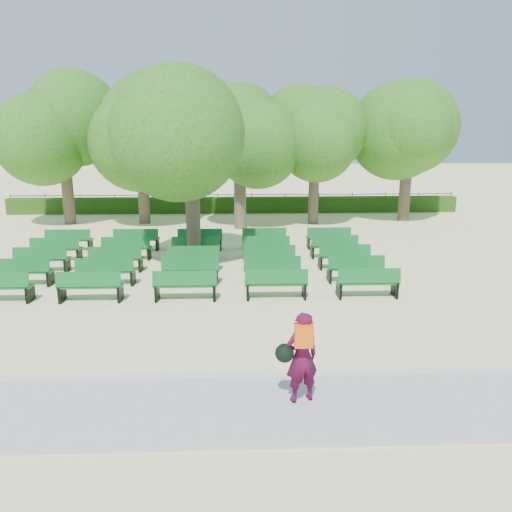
{
  "coord_description": "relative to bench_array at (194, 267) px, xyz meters",
  "views": [
    {
      "loc": [
        0.1,
        -14.97,
        4.58
      ],
      "look_at": [
        0.65,
        -1.0,
        1.1
      ],
      "focal_mm": 35.0,
      "sensor_mm": 36.0,
      "label": 1
    }
  ],
  "objects": [
    {
      "name": "bench_array",
      "position": [
        0.0,
        0.0,
        0.0
      ],
      "size": [
        1.77,
        0.59,
        1.11
      ],
      "rotation": [
        0.0,
        0.0,
        -0.02
      ],
      "color": "#116224",
      "rests_on": "ground"
    },
    {
      "name": "paving",
      "position": [
        1.36,
        -8.92,
        -0.06
      ],
      "size": [
        30.0,
        2.2,
        0.06
      ],
      "primitive_type": "cube",
      "color": "#AFAFAA",
      "rests_on": "ground"
    },
    {
      "name": "tree_among",
      "position": [
        -0.09,
        1.14,
        4.03
      ],
      "size": [
        4.34,
        4.34,
        6.1
      ],
      "color": "brown",
      "rests_on": "ground"
    },
    {
      "name": "person",
      "position": [
        2.52,
        -8.75,
        0.8
      ],
      "size": [
        0.8,
        0.55,
        1.61
      ],
      "rotation": [
        0.0,
        0.0,
        3.45
      ],
      "color": "#480A28",
      "rests_on": "ground"
    },
    {
      "name": "hedge",
      "position": [
        1.36,
        12.48,
        0.36
      ],
      "size": [
        26.0,
        0.7,
        0.9
      ],
      "primitive_type": "cube",
      "color": "#264B13",
      "rests_on": "ground"
    },
    {
      "name": "curb",
      "position": [
        1.36,
        -7.77,
        -0.04
      ],
      "size": [
        30.0,
        0.12,
        0.1
      ],
      "primitive_type": "cube",
      "color": "silver",
      "rests_on": "ground"
    },
    {
      "name": "fence",
      "position": [
        1.36,
        12.88,
        -0.09
      ],
      "size": [
        26.0,
        0.1,
        1.02
      ],
      "primitive_type": null,
      "color": "black",
      "rests_on": "ground"
    },
    {
      "name": "ground",
      "position": [
        1.36,
        -1.52,
        -0.09
      ],
      "size": [
        120.0,
        120.0,
        0.0
      ],
      "primitive_type": "plane",
      "color": "#F4E8A2"
    },
    {
      "name": "tree_line",
      "position": [
        1.36,
        8.48,
        -0.09
      ],
      "size": [
        21.8,
        6.8,
        7.04
      ],
      "primitive_type": null,
      "color": "#33701E",
      "rests_on": "ground"
    }
  ]
}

